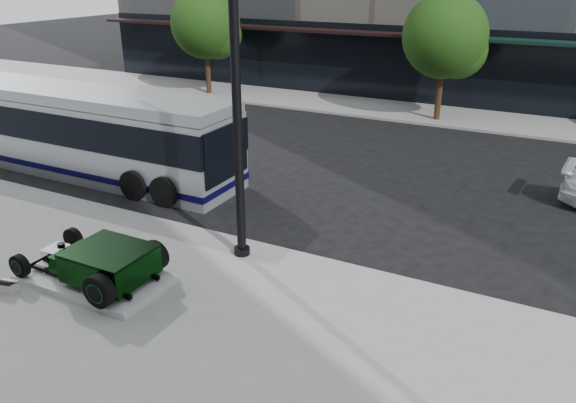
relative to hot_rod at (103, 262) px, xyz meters
The scene contains 8 objects.
ground 5.87m from the hot_rod, 69.81° to the left, with size 120.00×120.00×0.00m, color black.
sidewalk_far 19.58m from the hot_rod, 84.10° to the left, with size 70.00×4.00×0.12m, color gray.
street_trees 19.06m from the hot_rod, 80.34° to the left, with size 29.80×3.80×5.70m.
display_plinth 0.60m from the hot_rod, behind, with size 3.40×1.80×0.15m, color silver.
hot_rod is the anchor object (origin of this frame).
info_plaque 2.17m from the hot_rod, 145.34° to the right, with size 0.45×0.37×0.31m.
lamppost 4.31m from the hot_rod, 53.87° to the left, with size 0.40×0.40×7.21m.
transit_bus 8.68m from the hot_rod, 138.37° to the left, with size 12.12×2.88×2.92m.
Camera 1 is at (6.70, -13.34, 6.78)m, focal length 35.00 mm.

